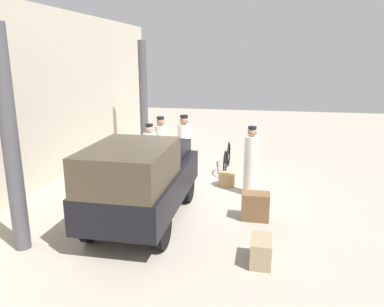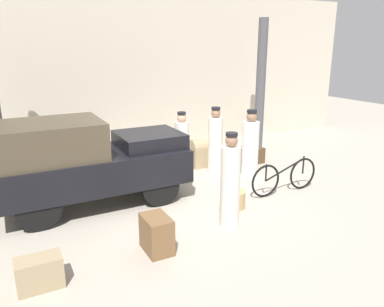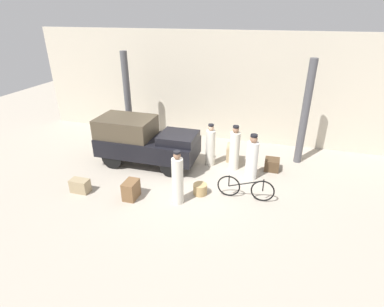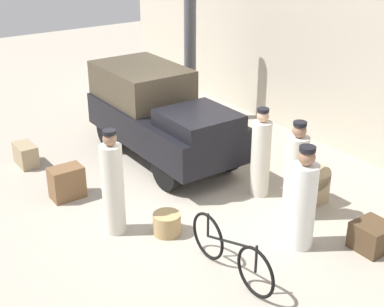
{
  "view_description": "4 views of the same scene",
  "coord_description": "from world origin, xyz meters",
  "px_view_note": "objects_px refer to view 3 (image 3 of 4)",
  "views": [
    {
      "loc": [
        -8.5,
        -1.5,
        3.26
      ],
      "look_at": [
        0.2,
        0.2,
        0.95
      ],
      "focal_mm": 35.0,
      "sensor_mm": 36.0,
      "label": 1
    },
    {
      "loc": [
        -3.14,
        -6.2,
        3.06
      ],
      "look_at": [
        0.2,
        0.2,
        0.95
      ],
      "focal_mm": 35.0,
      "sensor_mm": 36.0,
      "label": 2
    },
    {
      "loc": [
        2.66,
        -8.26,
        5.17
      ],
      "look_at": [
        0.2,
        0.2,
        0.95
      ],
      "focal_mm": 28.0,
      "sensor_mm": 36.0,
      "label": 3
    },
    {
      "loc": [
        6.66,
        -4.33,
        4.5
      ],
      "look_at": [
        0.2,
        0.2,
        0.95
      ],
      "focal_mm": 50.0,
      "sensor_mm": 36.0,
      "label": 4
    }
  ],
  "objects_px": {
    "porter_standing_middle": "(210,147)",
    "trunk_umber_medium": "(131,190)",
    "bicycle": "(245,188)",
    "wicker_basket": "(200,189)",
    "trunk_large_brown": "(272,165)",
    "suitcase_small_leather": "(80,186)",
    "porter_with_bicycle": "(178,180)",
    "porter_lifting_near_truck": "(252,159)",
    "truck": "(143,140)",
    "conductor_in_dark_uniform": "(234,149)",
    "suitcase_black_upright": "(233,152)"
  },
  "relations": [
    {
      "from": "porter_standing_middle",
      "to": "trunk_umber_medium",
      "type": "height_order",
      "value": "porter_standing_middle"
    },
    {
      "from": "bicycle",
      "to": "wicker_basket",
      "type": "xyz_separation_m",
      "value": [
        -1.37,
        -0.14,
        -0.19
      ]
    },
    {
      "from": "trunk_umber_medium",
      "to": "porter_standing_middle",
      "type": "bearing_deg",
      "value": 57.24
    },
    {
      "from": "wicker_basket",
      "to": "trunk_large_brown",
      "type": "height_order",
      "value": "trunk_large_brown"
    },
    {
      "from": "suitcase_small_leather",
      "to": "trunk_umber_medium",
      "type": "height_order",
      "value": "trunk_umber_medium"
    },
    {
      "from": "trunk_large_brown",
      "to": "trunk_umber_medium",
      "type": "bearing_deg",
      "value": -143.01
    },
    {
      "from": "wicker_basket",
      "to": "porter_with_bicycle",
      "type": "bearing_deg",
      "value": -129.97
    },
    {
      "from": "wicker_basket",
      "to": "porter_lifting_near_truck",
      "type": "relative_size",
      "value": 0.27
    },
    {
      "from": "trunk_large_brown",
      "to": "wicker_basket",
      "type": "bearing_deg",
      "value": -132.74
    },
    {
      "from": "truck",
      "to": "porter_with_bicycle",
      "type": "height_order",
      "value": "truck"
    },
    {
      "from": "truck",
      "to": "trunk_umber_medium",
      "type": "bearing_deg",
      "value": -75.73
    },
    {
      "from": "conductor_in_dark_uniform",
      "to": "porter_standing_middle",
      "type": "xyz_separation_m",
      "value": [
        -0.88,
        0.05,
        -0.02
      ]
    },
    {
      "from": "porter_lifting_near_truck",
      "to": "trunk_umber_medium",
      "type": "relative_size",
      "value": 2.81
    },
    {
      "from": "wicker_basket",
      "to": "trunk_large_brown",
      "type": "xyz_separation_m",
      "value": [
        2.06,
        2.23,
        0.04
      ]
    },
    {
      "from": "trunk_large_brown",
      "to": "bicycle",
      "type": "bearing_deg",
      "value": -108.3
    },
    {
      "from": "suitcase_small_leather",
      "to": "wicker_basket",
      "type": "bearing_deg",
      "value": 14.29
    },
    {
      "from": "porter_standing_middle",
      "to": "suitcase_black_upright",
      "type": "height_order",
      "value": "porter_standing_middle"
    },
    {
      "from": "wicker_basket",
      "to": "bicycle",
      "type": "bearing_deg",
      "value": 5.77
    },
    {
      "from": "porter_lifting_near_truck",
      "to": "trunk_large_brown",
      "type": "bearing_deg",
      "value": 50.33
    },
    {
      "from": "suitcase_small_leather",
      "to": "suitcase_black_upright",
      "type": "height_order",
      "value": "suitcase_black_upright"
    },
    {
      "from": "porter_with_bicycle",
      "to": "porter_lifting_near_truck",
      "type": "bearing_deg",
      "value": 46.91
    },
    {
      "from": "porter_with_bicycle",
      "to": "suitcase_black_upright",
      "type": "relative_size",
      "value": 2.29
    },
    {
      "from": "conductor_in_dark_uniform",
      "to": "porter_lifting_near_truck",
      "type": "bearing_deg",
      "value": -38.35
    },
    {
      "from": "conductor_in_dark_uniform",
      "to": "porter_with_bicycle",
      "type": "xyz_separation_m",
      "value": [
        -1.25,
        -2.57,
        0.03
      ]
    },
    {
      "from": "truck",
      "to": "suitcase_black_upright",
      "type": "distance_m",
      "value": 3.34
    },
    {
      "from": "trunk_umber_medium",
      "to": "suitcase_black_upright",
      "type": "height_order",
      "value": "suitcase_black_upright"
    },
    {
      "from": "porter_lifting_near_truck",
      "to": "porter_standing_middle",
      "type": "bearing_deg",
      "value": 159.45
    },
    {
      "from": "porter_with_bicycle",
      "to": "trunk_large_brown",
      "type": "bearing_deg",
      "value": 47.84
    },
    {
      "from": "truck",
      "to": "wicker_basket",
      "type": "bearing_deg",
      "value": -29.67
    },
    {
      "from": "truck",
      "to": "conductor_in_dark_uniform",
      "type": "bearing_deg",
      "value": 9.09
    },
    {
      "from": "porter_standing_middle",
      "to": "porter_lifting_near_truck",
      "type": "bearing_deg",
      "value": -20.55
    },
    {
      "from": "conductor_in_dark_uniform",
      "to": "wicker_basket",
      "type": "bearing_deg",
      "value": -110.46
    },
    {
      "from": "truck",
      "to": "porter_lifting_near_truck",
      "type": "height_order",
      "value": "truck"
    },
    {
      "from": "conductor_in_dark_uniform",
      "to": "porter_lifting_near_truck",
      "type": "relative_size",
      "value": 1.02
    },
    {
      "from": "trunk_large_brown",
      "to": "trunk_umber_medium",
      "type": "relative_size",
      "value": 0.9
    },
    {
      "from": "trunk_large_brown",
      "to": "conductor_in_dark_uniform",
      "type": "bearing_deg",
      "value": -168.3
    },
    {
      "from": "trunk_umber_medium",
      "to": "suitcase_black_upright",
      "type": "xyz_separation_m",
      "value": [
        2.54,
        3.33,
        0.09
      ]
    },
    {
      "from": "suitcase_small_leather",
      "to": "suitcase_black_upright",
      "type": "xyz_separation_m",
      "value": [
        4.23,
        3.47,
        0.16
      ]
    },
    {
      "from": "wicker_basket",
      "to": "porter_with_bicycle",
      "type": "height_order",
      "value": "porter_with_bicycle"
    },
    {
      "from": "porter_with_bicycle",
      "to": "porter_lifting_near_truck",
      "type": "xyz_separation_m",
      "value": [
        1.91,
        2.04,
        -0.05
      ]
    },
    {
      "from": "bicycle",
      "to": "conductor_in_dark_uniform",
      "type": "xyz_separation_m",
      "value": [
        -0.64,
        1.81,
        0.39
      ]
    },
    {
      "from": "wicker_basket",
      "to": "porter_lifting_near_truck",
      "type": "bearing_deg",
      "value": 45.66
    },
    {
      "from": "trunk_umber_medium",
      "to": "porter_with_bicycle",
      "type": "bearing_deg",
      "value": 6.98
    },
    {
      "from": "suitcase_small_leather",
      "to": "suitcase_black_upright",
      "type": "distance_m",
      "value": 5.48
    },
    {
      "from": "wicker_basket",
      "to": "porter_standing_middle",
      "type": "bearing_deg",
      "value": 94.29
    },
    {
      "from": "conductor_in_dark_uniform",
      "to": "trunk_large_brown",
      "type": "xyz_separation_m",
      "value": [
        1.33,
        0.28,
        -0.54
      ]
    },
    {
      "from": "bicycle",
      "to": "porter_with_bicycle",
      "type": "relative_size",
      "value": 1.02
    },
    {
      "from": "conductor_in_dark_uniform",
      "to": "porter_with_bicycle",
      "type": "height_order",
      "value": "porter_with_bicycle"
    },
    {
      "from": "porter_standing_middle",
      "to": "bicycle",
      "type": "bearing_deg",
      "value": -50.89
    },
    {
      "from": "porter_with_bicycle",
      "to": "wicker_basket",
      "type": "bearing_deg",
      "value": 50.03
    }
  ]
}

